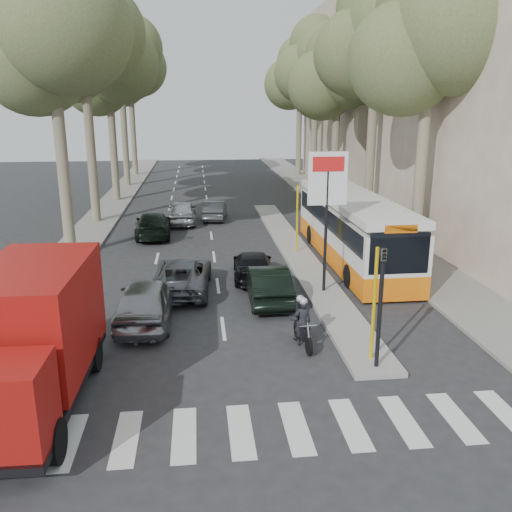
{
  "coord_description": "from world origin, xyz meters",
  "views": [
    {
      "loc": [
        -1.64,
        -14.94,
        7.28
      ],
      "look_at": [
        0.56,
        5.21,
        1.6
      ],
      "focal_mm": 38.0,
      "sensor_mm": 36.0,
      "label": 1
    }
  ],
  "objects_px": {
    "city_bus": "(353,227)",
    "silver_hatchback": "(146,301)",
    "motorcycle": "(301,322)",
    "dark_hatchback": "(267,283)",
    "red_truck": "(29,337)"
  },
  "relations": [
    {
      "from": "city_bus",
      "to": "silver_hatchback",
      "type": "bearing_deg",
      "value": -144.21
    },
    {
      "from": "city_bus",
      "to": "motorcycle",
      "type": "distance_m",
      "value": 9.98
    },
    {
      "from": "dark_hatchback",
      "to": "red_truck",
      "type": "xyz_separation_m",
      "value": [
        -6.73,
        -6.83,
        1.13
      ]
    },
    {
      "from": "dark_hatchback",
      "to": "red_truck",
      "type": "height_order",
      "value": "red_truck"
    },
    {
      "from": "silver_hatchback",
      "to": "dark_hatchback",
      "type": "height_order",
      "value": "silver_hatchback"
    },
    {
      "from": "dark_hatchback",
      "to": "city_bus",
      "type": "xyz_separation_m",
      "value": [
        4.74,
        5.03,
        0.97
      ]
    },
    {
      "from": "motorcycle",
      "to": "city_bus",
      "type": "bearing_deg",
      "value": 60.09
    },
    {
      "from": "red_truck",
      "to": "city_bus",
      "type": "bearing_deg",
      "value": 47.3
    },
    {
      "from": "dark_hatchback",
      "to": "motorcycle",
      "type": "xyz_separation_m",
      "value": [
        0.55,
        -3.98,
        0.03
      ]
    },
    {
      "from": "silver_hatchback",
      "to": "city_bus",
      "type": "height_order",
      "value": "city_bus"
    },
    {
      "from": "dark_hatchback",
      "to": "red_truck",
      "type": "relative_size",
      "value": 0.65
    },
    {
      "from": "dark_hatchback",
      "to": "city_bus",
      "type": "relative_size",
      "value": 0.35
    },
    {
      "from": "city_bus",
      "to": "motorcycle",
      "type": "height_order",
      "value": "city_bus"
    },
    {
      "from": "dark_hatchback",
      "to": "city_bus",
      "type": "height_order",
      "value": "city_bus"
    },
    {
      "from": "city_bus",
      "to": "motorcycle",
      "type": "bearing_deg",
      "value": -115.31
    }
  ]
}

